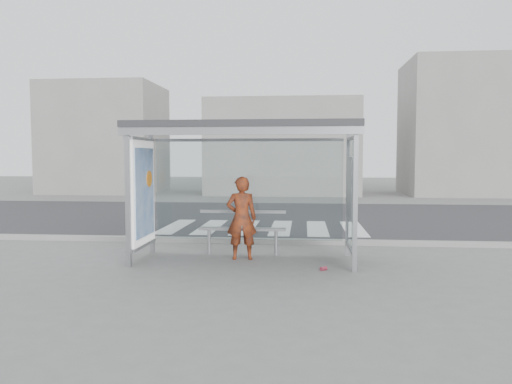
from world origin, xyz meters
TOP-DOWN VIEW (x-y plane):
  - ground at (0.00, 0.00)m, footprint 80.00×80.00m
  - road at (0.00, 7.00)m, footprint 30.00×10.00m
  - curb at (0.00, 1.95)m, footprint 30.00×0.18m
  - crosswalk at (0.00, 4.50)m, footprint 5.55×3.00m
  - bus_shelter at (-0.37, 0.06)m, footprint 4.25×1.65m
  - building_left at (-10.00, 18.00)m, footprint 6.00×5.00m
  - building_center at (0.00, 18.00)m, footprint 8.00×5.00m
  - building_right at (9.00, 18.00)m, footprint 5.00×5.00m
  - person at (-0.07, 0.18)m, footprint 0.63×0.45m
  - bench at (-0.10, 0.58)m, footprint 1.75×0.22m
  - soda_can at (1.48, -0.65)m, footprint 0.14×0.13m

SIDE VIEW (x-z plane):
  - ground at x=0.00m, z-range 0.00..0.00m
  - crosswalk at x=0.00m, z-range 0.00..0.00m
  - road at x=0.00m, z-range 0.00..0.01m
  - soda_can at x=1.48m, z-range 0.00..0.07m
  - curb at x=0.00m, z-range 0.00..0.12m
  - bench at x=-0.10m, z-range 0.09..0.99m
  - person at x=-0.07m, z-range 0.00..1.61m
  - bus_shelter at x=-0.37m, z-range 0.67..3.29m
  - building_center at x=0.00m, z-range 0.00..5.00m
  - building_left at x=-10.00m, z-range 0.00..6.00m
  - building_right at x=9.00m, z-range 0.00..7.00m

